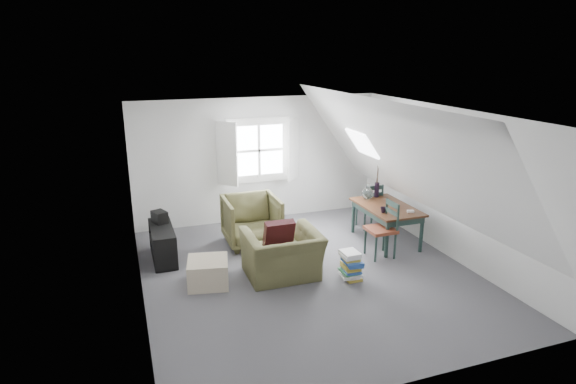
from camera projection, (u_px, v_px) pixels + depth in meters
name	position (u px, v px, depth m)	size (l,w,h in m)	color
floor	(309.00, 274.00, 7.57)	(5.50, 5.50, 0.00)	#4C4B50
ceiling	(311.00, 114.00, 6.86)	(5.50, 5.50, 0.00)	white
wall_back	(258.00, 160.00, 9.70)	(5.00, 5.00, 0.00)	silver
wall_front	(414.00, 276.00, 4.73)	(5.00, 5.00, 0.00)	silver
wall_left	(136.00, 216.00, 6.41)	(5.50, 5.50, 0.00)	silver
wall_right	(448.00, 183.00, 8.02)	(5.50, 5.50, 0.00)	silver
slope_left	(205.00, 172.00, 6.57)	(5.50, 5.50, 0.00)	white
slope_right	(401.00, 156.00, 7.56)	(5.50, 5.50, 0.00)	white
dormer_window	(259.00, 151.00, 9.57)	(1.71, 0.35, 1.30)	white
skylight	(362.00, 143.00, 8.74)	(0.55, 0.75, 0.04)	white
armchair_near	(282.00, 276.00, 7.48)	(1.13, 0.98, 0.73)	#4E4D2B
armchair_far	(252.00, 243.00, 8.74)	(0.94, 0.97, 0.88)	#4E4D2B
throw_pillow	(279.00, 234.00, 7.43)	(0.47, 0.13, 0.47)	#380F14
ottoman	(208.00, 272.00, 7.17)	(0.59, 0.59, 0.39)	tan
dining_table	(386.00, 211.00, 8.66)	(0.83, 1.38, 0.69)	#371B0D
demijohn	(368.00, 193.00, 8.96)	(0.22, 0.22, 0.31)	silver
vase_twigs	(377.00, 189.00, 9.12)	(0.09, 0.10, 0.70)	black
cup	(383.00, 213.00, 8.29)	(0.10, 0.10, 0.10)	black
paper_box	(411.00, 211.00, 8.29)	(0.11, 0.07, 0.04)	white
dining_chair_far	(370.00, 205.00, 9.39)	(0.42, 0.42, 0.90)	brown
dining_chair_near	(383.00, 228.00, 8.08)	(0.45, 0.45, 0.96)	brown
media_shelf	(163.00, 245.00, 8.01)	(0.36, 1.09, 0.56)	black
electronics_box	(160.00, 217.00, 8.15)	(0.20, 0.27, 0.22)	black
magazine_stack	(351.00, 265.00, 7.35)	(0.33, 0.39, 0.44)	#B29933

